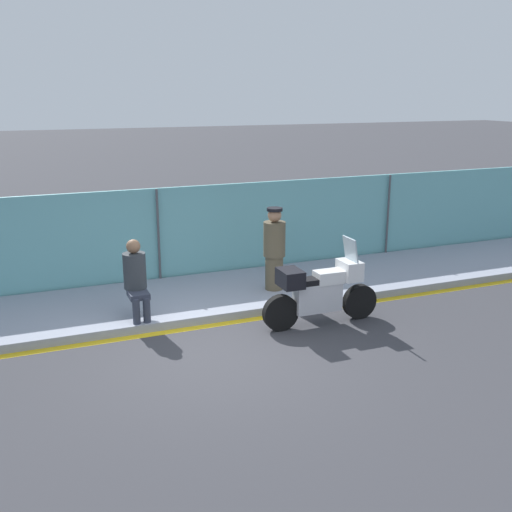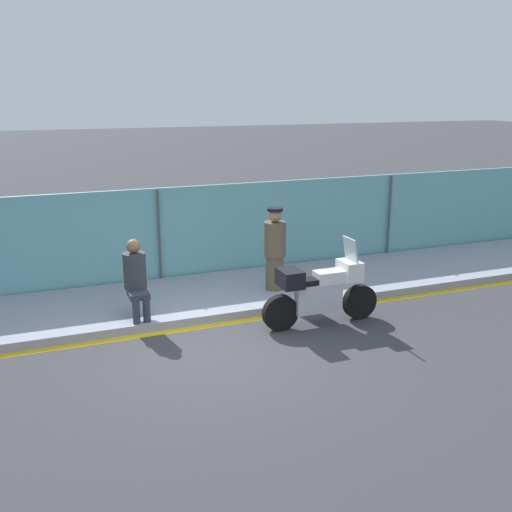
% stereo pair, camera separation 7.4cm
% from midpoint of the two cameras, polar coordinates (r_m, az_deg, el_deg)
% --- Properties ---
extents(ground_plane, '(120.00, 120.00, 0.00)m').
position_cam_midpoint_polar(ground_plane, '(9.60, -4.12, -9.23)').
color(ground_plane, '#38383D').
extents(sidewalk, '(42.01, 2.50, 0.15)m').
position_cam_midpoint_polar(sidewalk, '(11.77, -7.86, -4.17)').
color(sidewalk, '#8E93A3').
rests_on(sidewalk, ground_plane).
extents(curb_paint_stripe, '(42.01, 0.18, 0.01)m').
position_cam_midpoint_polar(curb_paint_stripe, '(10.58, -6.02, -6.82)').
color(curb_paint_stripe, gold).
rests_on(curb_paint_stripe, ground_plane).
extents(storefront_fence, '(39.91, 0.17, 2.07)m').
position_cam_midpoint_polar(storefront_fence, '(12.75, -9.52, 1.79)').
color(storefront_fence, '#6BB2B7').
rests_on(storefront_fence, ground_plane).
extents(motorcycle, '(2.20, 0.51, 1.53)m').
position_cam_midpoint_polar(motorcycle, '(10.54, 5.95, -3.32)').
color(motorcycle, black).
rests_on(motorcycle, ground_plane).
extents(officer_standing, '(0.44, 0.44, 1.66)m').
position_cam_midpoint_polar(officer_standing, '(11.83, 1.58, 0.71)').
color(officer_standing, brown).
rests_on(officer_standing, sidewalk).
extents(person_seated_on_curb, '(0.40, 0.71, 1.38)m').
position_cam_midpoint_polar(person_seated_on_curb, '(10.63, -11.59, -1.75)').
color(person_seated_on_curb, '#2D3342').
rests_on(person_seated_on_curb, sidewalk).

